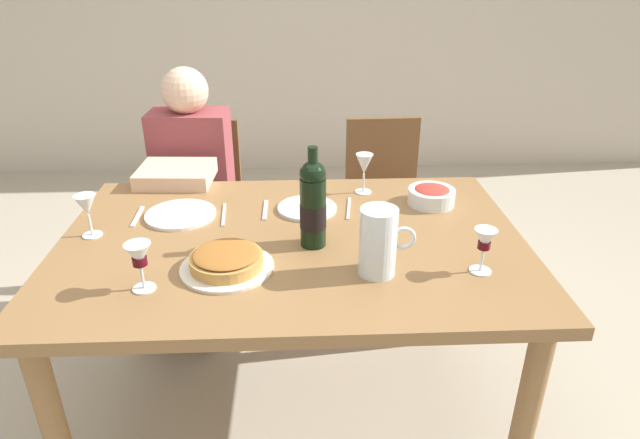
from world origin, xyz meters
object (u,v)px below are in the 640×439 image
chair_left (203,200)px  diner_left (190,197)px  water_pitcher (378,246)px  wine_glass_spare (139,257)px  dinner_plate_right_setting (181,215)px  wine_glass_left_diner (364,165)px  salad_bowl (431,195)px  dinner_plate_left_setting (307,208)px  baked_tart (227,261)px  wine_bottle (313,204)px  chair_right (384,197)px  dining_table (293,263)px  wine_glass_centre (87,207)px  wine_glass_right_diner (485,242)px

chair_left → diner_left: diner_left is taller
diner_left → water_pitcher: bearing=131.2°
wine_glass_spare → chair_left: 1.24m
dinner_plate_right_setting → diner_left: diner_left is taller
wine_glass_left_diner → diner_left: diner_left is taller
salad_bowl → dinner_plate_left_setting: size_ratio=0.80×
wine_glass_left_diner → dinner_plate_left_setting: (-0.22, -0.15, -0.10)m
baked_tart → wine_glass_spare: size_ratio=1.94×
dinner_plate_right_setting → wine_bottle: bearing=-26.2°
chair_left → diner_left: bearing=90.5°
chair_left → chair_right: bearing=-177.7°
baked_tart → diner_left: (-0.27, 0.85, -0.17)m
dining_table → chair_right: (0.45, 0.90, -0.17)m
wine_glass_left_diner → chair_left: size_ratio=0.18×
dinner_plate_right_setting → chair_right: 1.13m
dining_table → chair_right: chair_right is taller
wine_glass_left_diner → wine_glass_spare: (-0.68, -0.64, -0.01)m
dinner_plate_right_setting → diner_left: 0.52m
wine_bottle → chair_right: (0.38, 0.94, -0.40)m
salad_bowl → wine_glass_left_diner: bearing=153.8°
dining_table → chair_right: 1.02m
water_pitcher → chair_left: bearing=121.4°
water_pitcher → salad_bowl: water_pitcher is taller
dinner_plate_left_setting → dinner_plate_right_setting: size_ratio=0.86×
baked_tart → dinner_plate_left_setting: baked_tart is taller
wine_glass_spare → dinner_plate_right_setting: (0.02, 0.46, -0.10)m
wine_glass_centre → dinner_plate_right_setting: (0.26, 0.13, -0.10)m
wine_bottle → water_pitcher: wine_bottle is taller
wine_bottle → chair_left: (-0.51, 0.95, -0.40)m
baked_tart → dinner_plate_right_setting: baked_tart is taller
wine_bottle → dinner_plate_right_setting: 0.53m
water_pitcher → wine_glass_right_diner: bearing=-1.3°
dinner_plate_right_setting → chair_left: 0.78m
wine_glass_right_diner → diner_left: diner_left is taller
wine_bottle → wine_glass_spare: wine_bottle is taller
wine_glass_left_diner → diner_left: bearing=156.9°
dinner_plate_left_setting → diner_left: (-0.51, 0.46, -0.15)m
wine_bottle → wine_glass_left_diner: wine_bottle is taller
baked_tart → diner_left: 0.91m
water_pitcher → wine_glass_left_diner: bearing=87.2°
baked_tart → wine_glass_centre: 0.52m
dinner_plate_right_setting → wine_glass_centre: bearing=-153.1°
wine_glass_right_diner → baked_tart: bearing=176.4°
dining_table → dinner_plate_left_setting: (0.05, 0.22, 0.10)m
water_pitcher → wine_glass_left_diner: (0.03, 0.58, 0.02)m
wine_glass_left_diner → wine_glass_spare: size_ratio=1.09×
dining_table → wine_glass_right_diner: (0.55, -0.22, 0.19)m
salad_bowl → chair_left: (-0.96, 0.66, -0.30)m
wine_bottle → dining_table: bearing=148.9°
salad_bowl → diner_left: (-0.97, 0.43, -0.18)m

